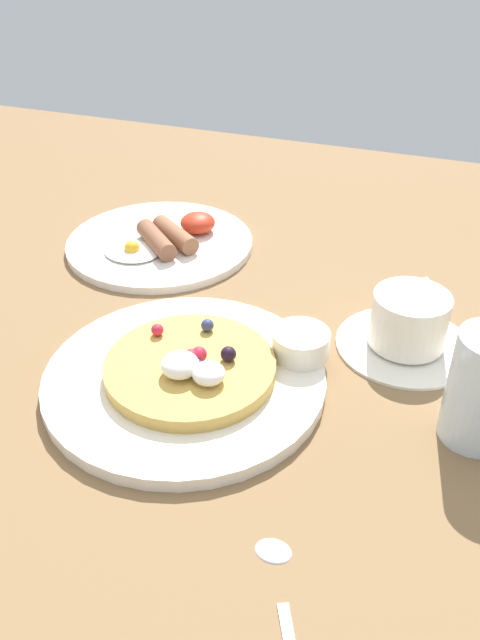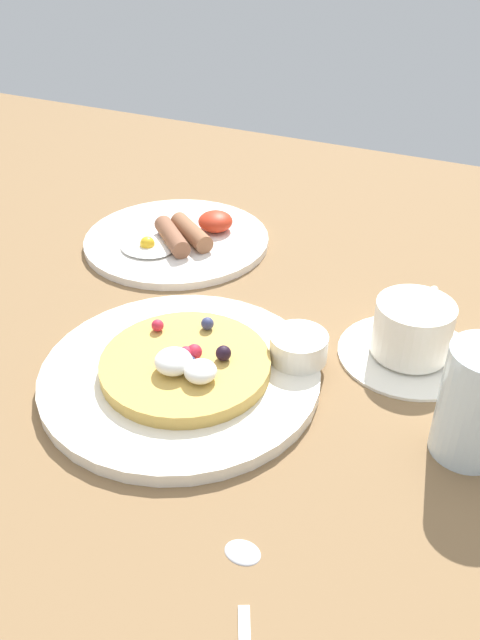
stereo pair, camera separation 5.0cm
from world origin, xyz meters
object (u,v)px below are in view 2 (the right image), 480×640
object	(u,v)px
pancake_plate	(180,375)
water_glass	(476,403)
teaspoon	(243,588)
syrup_ramekin	(299,347)
coffee_cup	(413,327)
coffee_saucer	(408,353)
breakfast_plate	(177,240)

from	to	relation	value
pancake_plate	water_glass	world-z (taller)	water_glass
pancake_plate	water_glass	bearing A→B (deg)	5.55
pancake_plate	teaspoon	world-z (taller)	pancake_plate
syrup_ramekin	coffee_cup	bearing A→B (deg)	36.71
coffee_saucer	water_glass	world-z (taller)	water_glass
syrup_ramekin	breakfast_plate	xyz separation A→B (cm)	(-25.45, 18.75, -2.32)
coffee_saucer	teaspoon	size ratio (longest dim) A/B	1.15
syrup_ramekin	coffee_cup	size ratio (longest dim) A/B	0.53
coffee_saucer	syrup_ramekin	bearing A→B (deg)	-143.84
pancake_plate	coffee_cup	distance (cm)	24.44
teaspoon	water_glass	bearing A→B (deg)	60.85
coffee_cup	water_glass	distance (cm)	13.95
syrup_ramekin	coffee_saucer	distance (cm)	12.35
breakfast_plate	coffee_saucer	bearing A→B (deg)	-18.26
coffee_cup	water_glass	world-z (taller)	water_glass
breakfast_plate	teaspoon	world-z (taller)	breakfast_plate
syrup_ramekin	water_glass	bearing A→B (deg)	-13.44
coffee_saucer	teaspoon	world-z (taller)	same
breakfast_plate	water_glass	bearing A→B (deg)	-28.10
coffee_cup	syrup_ramekin	bearing A→B (deg)	-143.29
water_glass	syrup_ramekin	bearing A→B (deg)	166.56
breakfast_plate	coffee_saucer	distance (cm)	37.08
breakfast_plate	teaspoon	size ratio (longest dim) A/B	1.99
breakfast_plate	coffee_cup	bearing A→B (deg)	-18.01
teaspoon	syrup_ramekin	bearing A→B (deg)	103.15
breakfast_plate	coffee_cup	size ratio (longest dim) A/B	2.30
coffee_cup	teaspoon	bearing A→B (deg)	-96.91
water_glass	breakfast_plate	bearing A→B (deg)	151.90
syrup_ramekin	water_glass	world-z (taller)	water_glass
pancake_plate	teaspoon	size ratio (longest dim) A/B	2.19
coffee_cup	water_glass	size ratio (longest dim) A/B	1.03
breakfast_plate	coffee_cup	xyz separation A→B (cm)	(35.24, -11.46, 3.17)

